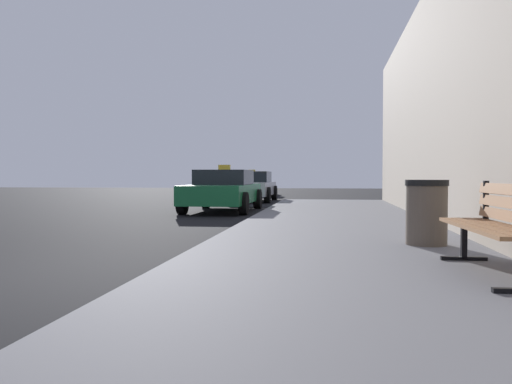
% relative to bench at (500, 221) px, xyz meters
% --- Properties ---
extents(sidewalk, '(4.00, 32.00, 0.15)m').
position_rel_bench_xyz_m(sidewalk, '(-1.39, -0.57, -0.59)').
color(sidewalk, slate).
rests_on(sidewalk, ground_plane).
extents(bench, '(0.57, 1.90, 0.89)m').
position_rel_bench_xyz_m(bench, '(0.00, 0.00, 0.00)').
color(bench, '#9E6B42').
rests_on(bench, sidewalk).
extents(trash_bin, '(0.58, 0.58, 0.89)m').
position_rel_bench_xyz_m(trash_bin, '(-0.29, 2.11, -0.07)').
color(trash_bin, brown).
rests_on(trash_bin, sidewalk).
extents(car_green, '(1.98, 4.47, 1.43)m').
position_rel_bench_xyz_m(car_green, '(-4.83, 10.44, -0.02)').
color(car_green, '#196638').
rests_on(car_green, ground_plane).
extents(car_silver, '(1.98, 4.10, 1.27)m').
position_rel_bench_xyz_m(car_silver, '(-4.91, 16.63, -0.02)').
color(car_silver, '#B7B7BF').
rests_on(car_silver, ground_plane).
extents(car_white, '(2.01, 4.43, 1.43)m').
position_rel_bench_xyz_m(car_white, '(-5.96, 24.03, -0.02)').
color(car_white, white).
rests_on(car_white, ground_plane).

